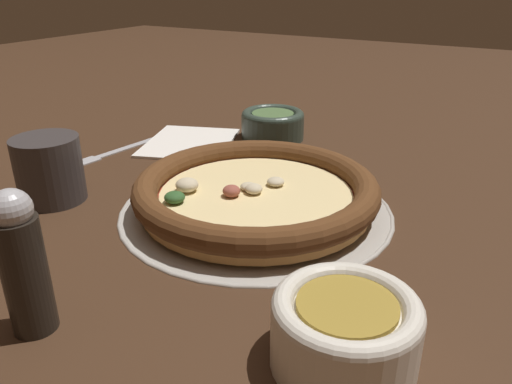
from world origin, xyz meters
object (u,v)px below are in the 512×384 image
Objects in this scene: pizza at (256,191)px; bowl_far at (273,123)px; pepper_shaker at (23,263)px; pizza_tray at (256,208)px; drinking_cup at (49,169)px; fork at (119,150)px; bowl_near at (345,328)px; napkin at (190,141)px.

pizza is 0.27m from bowl_far.
pepper_shaker is (-0.51, -0.07, 0.03)m from bowl_far.
pizza_tray is 0.25m from drinking_cup.
fork is 1.68× the size of pepper_shaker.
pizza is at bearing -155.88° from bowl_far.
pizza_tray is 1.58× the size of fork.
pizza is (-0.00, 0.00, 0.02)m from pizza_tray.
pizza is 0.24m from drinking_cup.
drinking_cup reaches higher than pizza_tray.
drinking_cup is at bearing 113.21° from pizza.
pizza_tray is 0.27m from bowl_far.
fork is at bearing 61.10° from bowl_near.
bowl_far is 0.51m from pepper_shaker.
pizza is 1.44× the size of napkin.
pizza is at bearing -9.52° from pepper_shaker.
pizza_tray is 2.67× the size of pepper_shaker.
drinking_cup is 0.25m from pepper_shaker.
pepper_shaker is (-0.26, 0.04, 0.06)m from pizza_tray.
pizza_tray is 1.62× the size of napkin.
drinking_cup is at bearing 161.38° from bowl_far.
pepper_shaker reaches higher than napkin.
bowl_near is 0.51m from napkin.
fork is at bearing 134.80° from bowl_far.
bowl_near is 1.01× the size of bowl_far.
bowl_near reaches higher than fork.
pepper_shaker is at bearing -172.65° from bowl_far.
bowl_near is at bearing -135.91° from pizza_tray.
drinking_cup reaches higher than pizza.
bowl_near is at bearing -69.18° from pepper_shaker.
fork is at bearing 19.02° from drinking_cup.
pizza reaches higher than fork.
napkin is at bearing 53.78° from pizza.
drinking_cup reaches higher than napkin.
bowl_near reaches higher than pizza_tray.
fork is (0.17, 0.06, -0.04)m from drinking_cup.
pizza is 0.27m from pepper_shaker.
pizza is 2.74× the size of bowl_far.
fork is 0.41m from pepper_shaker.
napkin is at bearing -3.23° from drinking_cup.
bowl_near is 0.52× the size of fork.
fork is (0.07, 0.28, -0.00)m from pizza_tray.
bowl_far is (0.24, 0.11, 0.02)m from pizza_tray.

